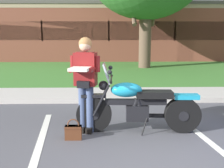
% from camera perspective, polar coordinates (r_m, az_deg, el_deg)
% --- Properties ---
extents(ground_plane, '(140.00, 140.00, 0.00)m').
position_cam_1_polar(ground_plane, '(3.99, 12.54, -16.09)').
color(ground_plane, '#4C4C51').
extents(curb_strip, '(60.00, 0.20, 0.12)m').
position_cam_1_polar(curb_strip, '(7.18, 6.00, -3.33)').
color(curb_strip, '#B7B2A8').
rests_on(curb_strip, ground).
extents(concrete_walk, '(60.00, 1.50, 0.08)m').
position_cam_1_polar(concrete_walk, '(8.00, 5.22, -2.01)').
color(concrete_walk, '#B7B2A8').
rests_on(concrete_walk, ground).
extents(grass_lawn, '(60.00, 8.31, 0.06)m').
position_cam_1_polar(grass_lawn, '(12.81, 2.72, 2.71)').
color(grass_lawn, '#3D752D').
rests_on(grass_lawn, ground).
extents(stall_stripe_0, '(0.61, 4.39, 0.01)m').
position_cam_1_polar(stall_stripe_0, '(4.19, -15.73, -14.87)').
color(stall_stripe_0, silver).
rests_on(stall_stripe_0, ground).
extents(motorcycle, '(2.24, 0.82, 1.26)m').
position_cam_1_polar(motorcycle, '(4.97, 6.42, -4.48)').
color(motorcycle, black).
rests_on(motorcycle, ground).
extents(rider_person, '(0.53, 0.63, 1.70)m').
position_cam_1_polar(rider_person, '(4.84, -5.58, 1.39)').
color(rider_person, black).
rests_on(rider_person, ground).
extents(handbag, '(0.28, 0.13, 0.36)m').
position_cam_1_polar(handbag, '(4.73, -8.04, -9.69)').
color(handbag, '#562D19').
rests_on(handbag, ground).
extents(hedge_left, '(2.95, 0.90, 1.24)m').
position_cam_1_polar(hedge_left, '(17.29, -10.67, 6.64)').
color(hedge_left, '#286028').
rests_on(hedge_left, ground).
extents(hedge_center_left, '(2.40, 0.90, 1.24)m').
position_cam_1_polar(hedge_center_left, '(17.09, 1.04, 6.77)').
color(hedge_center_left, '#286028').
rests_on(hedge_center_left, ground).
extents(hedge_center_right, '(2.69, 0.90, 1.24)m').
position_cam_1_polar(hedge_center_right, '(17.59, 12.56, 6.63)').
color(hedge_center_right, '#286028').
rests_on(hedge_center_right, ground).
extents(brick_building, '(23.51, 11.85, 3.66)m').
position_cam_1_polar(brick_building, '(22.43, -0.86, 10.70)').
color(brick_building, brown).
rests_on(brick_building, ground).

